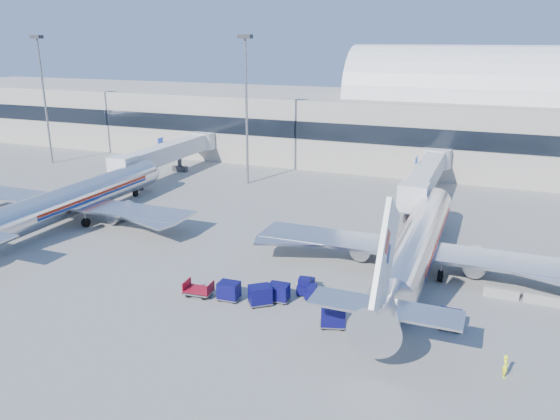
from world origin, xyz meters
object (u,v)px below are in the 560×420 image
at_px(mast_far_west, 42,81).
at_px(tug_right, 403,309).
at_px(airliner_main, 416,245).
at_px(barrier_near, 501,293).
at_px(cart_solo_far, 450,319).
at_px(barrier_mid, 542,299).
at_px(tug_lead, 316,293).
at_px(cart_solo_near, 333,316).
at_px(ramp_worker, 505,366).
at_px(cart_train_c, 229,291).
at_px(tug_left, 306,285).
at_px(airliner_mid, 73,199).
at_px(jetbridge_mid, 172,151).
at_px(mast_west, 246,89).
at_px(jetbridge_near, 428,173).
at_px(cart_train_b, 260,295).
at_px(cart_train_a, 279,292).
at_px(cart_open_red, 199,291).

distance_m(mast_far_west, tug_right, 79.85).
distance_m(airliner_main, mast_far_west, 75.44).
bearing_deg(barrier_near, cart_solo_far, -116.71).
bearing_deg(barrier_mid, barrier_near, 180.00).
height_order(tug_lead, cart_solo_near, cart_solo_near).
relative_size(barrier_mid, cart_solo_near, 1.26).
height_order(cart_solo_near, ramp_worker, cart_solo_near).
relative_size(mast_far_west, cart_train_c, 11.56).
bearing_deg(ramp_worker, tug_left, 55.69).
relative_size(airliner_mid, tug_right, 14.57).
xyz_separation_m(jetbridge_mid, tug_lead, (37.28, -35.35, -3.30)).
distance_m(mast_far_west, cart_solo_far, 83.46).
distance_m(mast_west, cart_solo_near, 48.29).
bearing_deg(jetbridge_near, cart_train_c, -107.16).
bearing_deg(barrier_mid, cart_train_b, -157.77).
xyz_separation_m(airliner_mid, mast_far_west, (-28.00, 25.49, 11.87)).
relative_size(mast_west, tug_left, 8.62).
xyz_separation_m(cart_train_a, cart_open_red, (-7.03, -1.68, -0.39)).
distance_m(jetbridge_mid, barrier_near, 59.90).
xyz_separation_m(airliner_mid, jetbridge_mid, (-2.40, 26.30, 1.00)).
distance_m(mast_west, cart_train_c, 42.94).
bearing_deg(tug_right, mast_far_west, 172.47).
height_order(tug_left, cart_open_red, tug_left).
height_order(airliner_mid, tug_right, airliner_mid).
bearing_deg(barrier_mid, cart_solo_far, -133.61).
relative_size(tug_lead, ramp_worker, 1.34).
bearing_deg(tug_right, tug_left, -168.92).
height_order(cart_train_a, ramp_worker, ramp_worker).
bearing_deg(jetbridge_near, cart_solo_near, -92.88).
height_order(airliner_main, cart_train_a, airliner_main).
xyz_separation_m(airliner_main, cart_solo_near, (-4.38, -13.03, -1.98)).
relative_size(mast_west, tug_right, 8.84).
distance_m(mast_west, tug_lead, 43.78).
bearing_deg(mast_west, cart_train_b, -63.35).
xyz_separation_m(cart_train_b, ramp_worker, (19.71, -3.45, -0.08)).
distance_m(jetbridge_near, barrier_near, 30.82).
bearing_deg(cart_solo_far, airliner_mid, 168.27).
distance_m(tug_lead, cart_train_b, 4.99).
distance_m(mast_far_west, barrier_mid, 87.17).
distance_m(cart_train_b, cart_solo_far, 15.73).
xyz_separation_m(airliner_mid, tug_left, (33.54, -8.04, -2.19)).
bearing_deg(ramp_worker, mast_west, 32.02).
bearing_deg(barrier_near, tug_lead, -156.61).
relative_size(jetbridge_mid, barrier_near, 9.17).
bearing_deg(barrier_mid, tug_right, -148.07).
distance_m(airliner_mid, cart_solo_far, 47.39).
relative_size(cart_train_a, ramp_worker, 1.14).
relative_size(tug_lead, tug_left, 0.86).
distance_m(mast_far_west, barrier_near, 84.11).
bearing_deg(cart_train_a, jetbridge_mid, 130.31).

